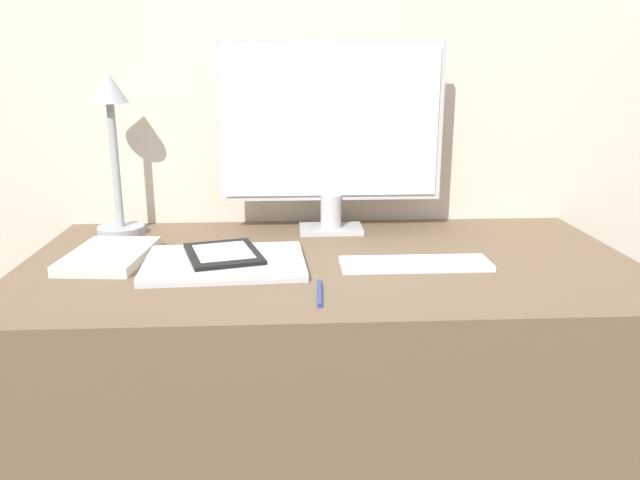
{
  "coord_description": "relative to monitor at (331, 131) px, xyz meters",
  "views": [
    {
      "loc": [
        -0.1,
        -1.15,
        1.17
      ],
      "look_at": [
        -0.02,
        0.13,
        0.81
      ],
      "focal_mm": 35.0,
      "sensor_mm": 36.0,
      "label": 1
    }
  ],
  "objects": [
    {
      "name": "desk",
      "position": [
        -0.02,
        -0.25,
        -0.64
      ],
      "size": [
        1.37,
        0.73,
        0.75
      ],
      "color": "brown",
      "rests_on": "ground_plane"
    },
    {
      "name": "wall_back",
      "position": [
        -0.02,
        0.14,
        0.19
      ],
      "size": [
        3.6,
        0.05,
        2.4
      ],
      "color": "beige",
      "rests_on": "ground_plane"
    },
    {
      "name": "monitor",
      "position": [
        0.0,
        0.0,
        0.0
      ],
      "size": [
        0.57,
        0.11,
        0.48
      ],
      "color": "#B7B7BC",
      "rests_on": "desk"
    },
    {
      "name": "ereader",
      "position": [
        -0.26,
        -0.27,
        -0.24
      ],
      "size": [
        0.2,
        0.23,
        0.01
      ],
      "color": "black",
      "rests_on": "laptop"
    },
    {
      "name": "laptop",
      "position": [
        -0.25,
        -0.29,
        -0.25
      ],
      "size": [
        0.36,
        0.27,
        0.02
      ],
      "color": "#BCBCC1",
      "rests_on": "desk"
    },
    {
      "name": "pen",
      "position": [
        -0.06,
        -0.48,
        -0.26
      ],
      "size": [
        0.02,
        0.13,
        0.01
      ],
      "color": "navy",
      "rests_on": "desk"
    },
    {
      "name": "desk_lamp",
      "position": [
        -0.55,
        0.0,
        -0.01
      ],
      "size": [
        0.12,
        0.12,
        0.41
      ],
      "color": "#999EA8",
      "rests_on": "desk"
    },
    {
      "name": "keyboard",
      "position": [
        0.16,
        -0.32,
        -0.25
      ],
      "size": [
        0.33,
        0.1,
        0.01
      ],
      "color": "silver",
      "rests_on": "desk"
    },
    {
      "name": "notebook",
      "position": [
        -0.51,
        -0.23,
        -0.25
      ],
      "size": [
        0.19,
        0.26,
        0.02
      ],
      "color": "silver",
      "rests_on": "desk"
    }
  ]
}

